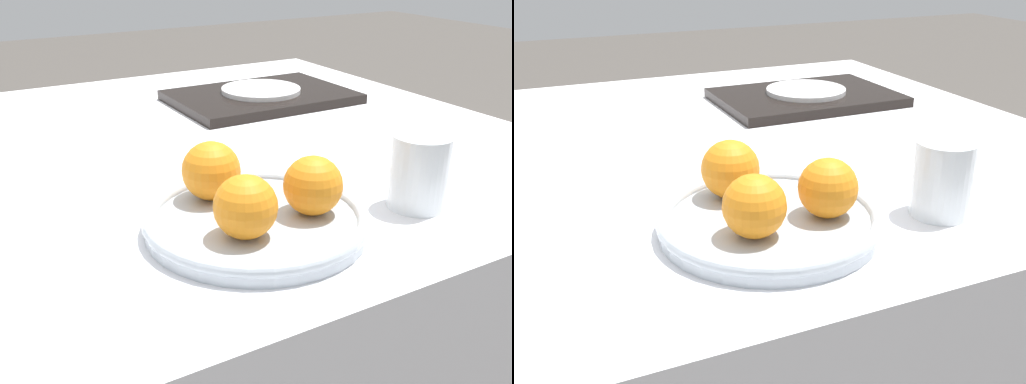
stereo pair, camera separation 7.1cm
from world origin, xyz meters
TOP-DOWN VIEW (x-y plane):
  - table at (0.00, 0.00)m, footprint 1.26×1.08m
  - fruit_platter at (-0.02, -0.34)m, footprint 0.27×0.27m
  - orange_0 at (-0.04, -0.27)m, footprint 0.08×0.08m
  - orange_1 at (-0.06, -0.38)m, footprint 0.07×0.07m
  - orange_2 at (0.04, -0.37)m, footprint 0.07×0.07m
  - water_glass at (0.19, -0.39)m, footprint 0.08×0.08m
  - serving_tray at (0.29, 0.18)m, footprint 0.37×0.26m
  - side_plate at (0.29, 0.18)m, footprint 0.17×0.17m

SIDE VIEW (x-z plane):
  - table at x=0.00m, z-range 0.00..0.71m
  - serving_tray at x=0.29m, z-range 0.71..0.73m
  - fruit_platter at x=-0.02m, z-range 0.71..0.73m
  - side_plate at x=0.29m, z-range 0.73..0.74m
  - water_glass at x=0.19m, z-range 0.71..0.81m
  - orange_2 at x=0.04m, z-range 0.73..0.80m
  - orange_1 at x=-0.06m, z-range 0.73..0.80m
  - orange_0 at x=-0.04m, z-range 0.73..0.80m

